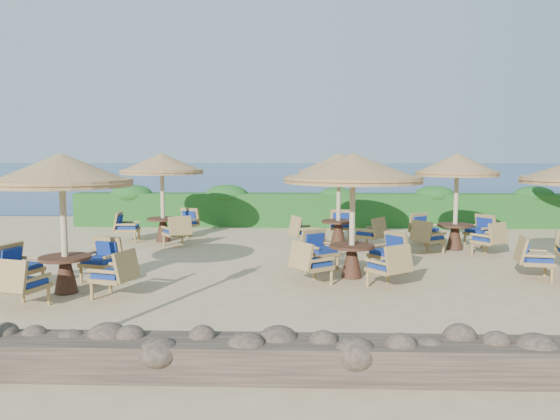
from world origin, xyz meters
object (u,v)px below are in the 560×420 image
object	(u,v)px
cafe_set_0	(63,200)
cafe_set_3	(162,181)
cafe_set_5	(456,190)
cafe_set_4	(339,184)
cafe_set_1	(353,191)

from	to	relation	value
cafe_set_0	cafe_set_3	xyz separation A→B (m)	(0.34, 6.11, 0.06)
cafe_set_5	cafe_set_4	bearing A→B (deg)	167.74
cafe_set_5	cafe_set_1	bearing A→B (deg)	-132.03
cafe_set_0	cafe_set_3	size ratio (longest dim) A/B	1.04
cafe_set_0	cafe_set_4	xyz separation A→B (m)	(5.57, 5.68, 0.01)
cafe_set_1	cafe_set_4	world-z (taller)	same
cafe_set_1	cafe_set_5	size ratio (longest dim) A/B	1.09
cafe_set_5	cafe_set_3	bearing A→B (deg)	172.42
cafe_set_4	cafe_set_5	distance (m)	3.23
cafe_set_4	cafe_set_5	size ratio (longest dim) A/B	1.02
cafe_set_1	cafe_set_0	bearing A→B (deg)	-165.13
cafe_set_0	cafe_set_4	bearing A→B (deg)	45.53
cafe_set_3	cafe_set_5	bearing A→B (deg)	-7.58
cafe_set_3	cafe_set_4	world-z (taller)	same
cafe_set_0	cafe_set_1	size ratio (longest dim) A/B	0.98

